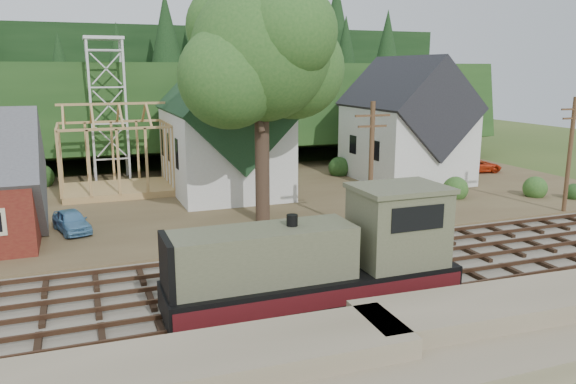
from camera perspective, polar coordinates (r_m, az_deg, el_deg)
name	(u,v)px	position (r m, az deg, el deg)	size (l,w,h in m)	color
ground	(289,285)	(26.27, 0.14, -9.41)	(140.00, 140.00, 0.00)	#384C1E
embankment	(383,377)	(19.36, 9.62, -18.03)	(64.00, 5.00, 1.60)	#7F7259
railroad_bed	(289,283)	(26.24, 0.14, -9.25)	(64.00, 11.00, 0.16)	#726B5B
village_flat	(205,199)	(42.80, -8.48, -0.74)	(64.00, 26.00, 0.30)	brown
hillside	(159,156)	(66.10, -12.97, 3.55)	(70.00, 28.00, 8.00)	#1E3F19
ridge	(143,140)	(81.84, -14.54, 5.11)	(80.00, 20.00, 12.00)	black
church	(223,130)	(44.04, -6.60, 6.32)	(8.40, 15.17, 13.00)	silver
farmhouse	(406,127)	(49.83, 11.86, 6.47)	(8.40, 10.80, 10.60)	silver
timber_frame	(115,155)	(45.34, -17.14, 3.58)	(8.20, 6.20, 6.99)	tan
lattice_tower	(105,66)	(50.87, -18.11, 12.08)	(3.20, 3.20, 12.12)	silver
big_tree	(263,61)	(34.63, -2.51, 13.12)	(10.90, 8.40, 14.70)	#38281E
telegraph_pole_near	(371,167)	(32.56, 8.43, 2.50)	(2.20, 0.28, 8.00)	#4C331E
telegraph_pole_far	(570,154)	(41.91, 26.71, 3.49)	(2.20, 0.28, 8.00)	#4C331E
locomotive	(326,260)	(23.09, 3.85, -6.90)	(12.07, 3.02, 4.83)	black
car_blue	(72,221)	(35.65, -21.14, -2.76)	(1.56, 3.87, 1.32)	#5D99C8
car_red	(477,165)	(55.59, 18.65, 2.58)	(2.11, 4.57, 1.27)	red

